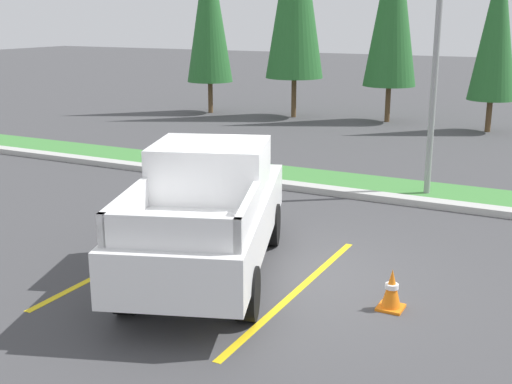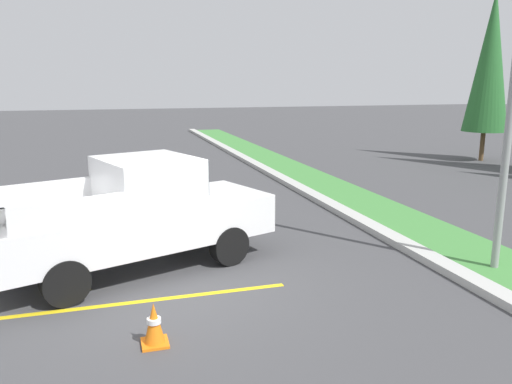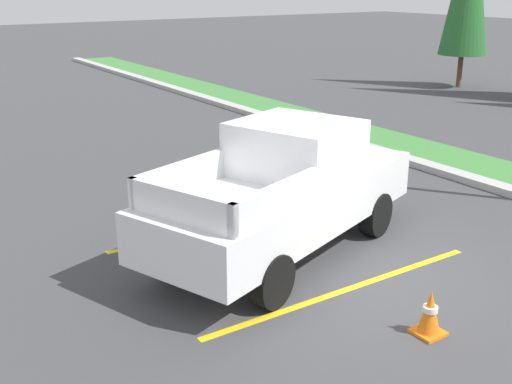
# 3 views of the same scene
# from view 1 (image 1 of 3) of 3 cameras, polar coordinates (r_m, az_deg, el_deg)

# --- Properties ---
(ground_plane) EXTENTS (120.00, 120.00, 0.00)m
(ground_plane) POSITION_cam_1_polar(r_m,az_deg,el_deg) (10.87, 1.93, -6.93)
(ground_plane) COLOR #424244
(parking_line_near) EXTENTS (0.12, 4.80, 0.01)m
(parking_line_near) POSITION_cam_1_polar(r_m,az_deg,el_deg) (11.67, -10.64, -5.61)
(parking_line_near) COLOR yellow
(parking_line_near) RESTS_ON ground
(parking_line_far) EXTENTS (0.12, 4.80, 0.01)m
(parking_line_far) POSITION_cam_1_polar(r_m,az_deg,el_deg) (10.18, 3.50, -8.51)
(parking_line_far) COLOR yellow
(parking_line_far) RESTS_ON ground
(curb_strip) EXTENTS (56.00, 0.40, 0.15)m
(curb_strip) POSITION_cam_1_polar(r_m,az_deg,el_deg) (15.30, 9.94, -0.33)
(curb_strip) COLOR #B2B2AD
(curb_strip) RESTS_ON ground
(grass_median) EXTENTS (56.00, 1.80, 0.06)m
(grass_median) POSITION_cam_1_polar(r_m,az_deg,el_deg) (16.33, 11.10, 0.43)
(grass_median) COLOR #42843D
(grass_median) RESTS_ON ground
(pickup_truck_main) EXTENTS (3.55, 5.55, 2.10)m
(pickup_truck_main) POSITION_cam_1_polar(r_m,az_deg,el_deg) (10.55, -4.13, -1.68)
(pickup_truck_main) COLOR black
(pickup_truck_main) RESTS_ON ground
(street_light) EXTENTS (0.24, 1.49, 6.78)m
(street_light) POSITION_cam_1_polar(r_m,az_deg,el_deg) (15.23, 15.27, 14.03)
(street_light) COLOR gray
(street_light) RESTS_ON ground
(cypress_tree_leftmost) EXTENTS (1.91, 1.91, 7.33)m
(cypress_tree_leftmost) POSITION_cam_1_polar(r_m,az_deg,el_deg) (28.36, -4.07, 15.49)
(cypress_tree_leftmost) COLOR brown
(cypress_tree_leftmost) RESTS_ON ground
(cypress_tree_center) EXTENTS (2.02, 2.02, 7.77)m
(cypress_tree_center) POSITION_cam_1_polar(r_m,az_deg,el_deg) (26.32, 11.69, 15.82)
(cypress_tree_center) COLOR brown
(cypress_tree_center) RESTS_ON ground
(cypress_tree_right_inner) EXTENTS (1.65, 1.65, 6.33)m
(cypress_tree_right_inner) POSITION_cam_1_polar(r_m,az_deg,el_deg) (24.94, 20.00, 13.36)
(cypress_tree_right_inner) COLOR brown
(cypress_tree_right_inner) RESTS_ON ground
(traffic_cone) EXTENTS (0.36, 0.36, 0.60)m
(traffic_cone) POSITION_cam_1_polar(r_m,az_deg,el_deg) (9.68, 11.57, -8.24)
(traffic_cone) COLOR orange
(traffic_cone) RESTS_ON ground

